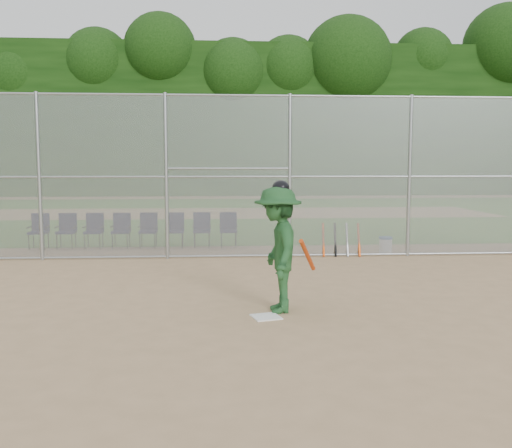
{
  "coord_description": "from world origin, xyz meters",
  "views": [
    {
      "loc": [
        -0.79,
        -8.91,
        2.3
      ],
      "look_at": [
        0.0,
        2.5,
        1.1
      ],
      "focal_mm": 40.0,
      "sensor_mm": 36.0,
      "label": 1
    }
  ],
  "objects": [
    {
      "name": "dirt_patch_far",
      "position": [
        0.0,
        18.0,
        0.01
      ],
      "size": [
        24.0,
        24.0,
        0.0
      ],
      "primitive_type": "plane",
      "color": "tan",
      "rests_on": "ground"
    },
    {
      "name": "chair_7",
      "position": [
        -0.47,
        6.85,
        0.48
      ],
      "size": [
        0.54,
        0.52,
        0.96
      ],
      "primitive_type": null,
      "color": "black",
      "rests_on": "ground"
    },
    {
      "name": "ground",
      "position": [
        0.0,
        0.0,
        0.0
      ],
      "size": [
        100.0,
        100.0,
        0.0
      ],
      "primitive_type": "plane",
      "color": "tan",
      "rests_on": "ground"
    },
    {
      "name": "chair_2",
      "position": [
        -4.16,
        6.85,
        0.48
      ],
      "size": [
        0.54,
        0.52,
        0.96
      ],
      "primitive_type": null,
      "color": "black",
      "rests_on": "ground"
    },
    {
      "name": "chair_4",
      "position": [
        -2.69,
        6.85,
        0.48
      ],
      "size": [
        0.54,
        0.52,
        0.96
      ],
      "primitive_type": null,
      "color": "black",
      "rests_on": "ground"
    },
    {
      "name": "chair_1",
      "position": [
        -4.9,
        6.85,
        0.48
      ],
      "size": [
        0.54,
        0.52,
        0.96
      ],
      "primitive_type": null,
      "color": "black",
      "rests_on": "ground"
    },
    {
      "name": "chair_3",
      "position": [
        -3.42,
        6.85,
        0.48
      ],
      "size": [
        0.54,
        0.52,
        0.96
      ],
      "primitive_type": null,
      "color": "black",
      "rests_on": "ground"
    },
    {
      "name": "chair_6",
      "position": [
        -1.21,
        6.85,
        0.48
      ],
      "size": [
        0.54,
        0.52,
        0.96
      ],
      "primitive_type": null,
      "color": "black",
      "rests_on": "ground"
    },
    {
      "name": "spare_bats",
      "position": [
        2.32,
        5.05,
        0.42
      ],
      "size": [
        0.96,
        0.32,
        0.84
      ],
      "color": "#D84C14",
      "rests_on": "ground"
    },
    {
      "name": "backstop_fence",
      "position": [
        0.0,
        5.0,
        2.07
      ],
      "size": [
        16.09,
        0.09,
        4.0
      ],
      "color": "gray",
      "rests_on": "ground"
    },
    {
      "name": "chair_0",
      "position": [
        -5.64,
        6.85,
        0.48
      ],
      "size": [
        0.54,
        0.52,
        0.96
      ],
      "primitive_type": null,
      "color": "black",
      "rests_on": "ground"
    },
    {
      "name": "batter_at_plate",
      "position": [
        0.16,
        -0.19,
        1.0
      ],
      "size": [
        0.96,
        1.38,
        2.06
      ],
      "color": "#1F4F25",
      "rests_on": "ground"
    },
    {
      "name": "treeline",
      "position": [
        0.0,
        20.0,
        5.5
      ],
      "size": [
        81.0,
        60.0,
        11.0
      ],
      "color": "black",
      "rests_on": "ground"
    },
    {
      "name": "water_cooler",
      "position": [
        3.55,
        5.37,
        0.22
      ],
      "size": [
        0.35,
        0.35,
        0.44
      ],
      "color": "white",
      "rests_on": "ground"
    },
    {
      "name": "grass_strip",
      "position": [
        0.0,
        18.0,
        0.01
      ],
      "size": [
        100.0,
        100.0,
        0.0
      ],
      "primitive_type": "plane",
      "color": "#396D20",
      "rests_on": "ground"
    },
    {
      "name": "chair_5",
      "position": [
        -1.95,
        6.85,
        0.48
      ],
      "size": [
        0.54,
        0.52,
        0.96
      ],
      "primitive_type": null,
      "color": "black",
      "rests_on": "ground"
    },
    {
      "name": "home_plate",
      "position": [
        -0.06,
        -0.54,
        0.01
      ],
      "size": [
        0.49,
        0.49,
        0.02
      ],
      "primitive_type": "cube",
      "rotation": [
        0.0,
        0.0,
        0.26
      ],
      "color": "white",
      "rests_on": "ground"
    }
  ]
}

